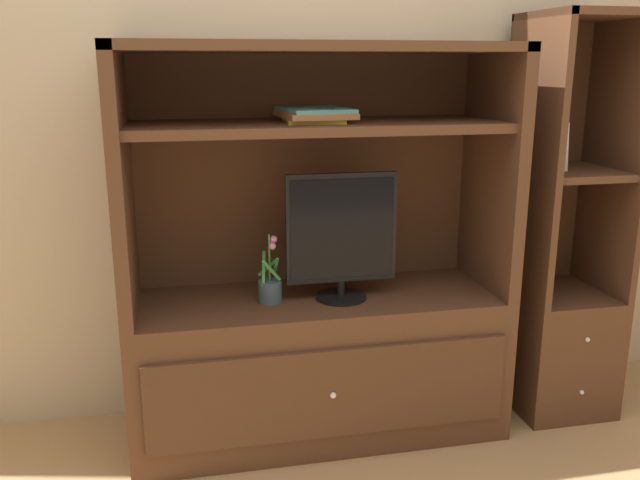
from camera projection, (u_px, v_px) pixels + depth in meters
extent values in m
cube|color=tan|center=(301.00, 92.00, 2.85)|extent=(6.00, 0.10, 2.80)
cube|color=#4C2D1C|center=(318.00, 363.00, 2.80)|extent=(1.52, 0.53, 0.60)
cube|color=#462A19|center=(332.00, 394.00, 2.54)|extent=(1.40, 0.02, 0.36)
sphere|color=silver|center=(333.00, 395.00, 2.53)|extent=(0.02, 0.02, 0.02)
cube|color=#4C2D1C|center=(121.00, 182.00, 2.45)|extent=(0.05, 0.53, 1.00)
cube|color=#4C2D1C|center=(492.00, 169.00, 2.75)|extent=(0.05, 0.53, 1.00)
cube|color=#4C2D1C|center=(305.00, 166.00, 2.84)|extent=(1.52, 0.02, 1.00)
cube|color=#4C2D1C|center=(317.00, 47.00, 2.48)|extent=(1.52, 0.53, 0.04)
cube|color=#4C2D1C|center=(317.00, 127.00, 2.55)|extent=(1.42, 0.48, 0.04)
cylinder|color=black|center=(341.00, 297.00, 2.70)|extent=(0.21, 0.21, 0.01)
cylinder|color=black|center=(341.00, 288.00, 2.69)|extent=(0.03, 0.03, 0.06)
cube|color=black|center=(342.00, 228.00, 2.63)|extent=(0.44, 0.02, 0.44)
cube|color=black|center=(342.00, 229.00, 2.62)|extent=(0.41, 0.00, 0.39)
cylinder|color=#384C56|center=(270.00, 291.00, 2.65)|extent=(0.09, 0.09, 0.09)
cylinder|color=#3D6B33|center=(269.00, 258.00, 2.62)|extent=(0.01, 0.01, 0.19)
cube|color=#2D7A38|center=(275.00, 268.00, 2.63)|extent=(0.01, 0.12, 0.12)
cube|color=#2D7A38|center=(268.00, 267.00, 2.65)|extent=(0.09, 0.01, 0.07)
cube|color=#2D7A38|center=(264.00, 269.00, 2.63)|extent=(0.03, 0.08, 0.12)
cube|color=#2D7A38|center=(271.00, 270.00, 2.61)|extent=(0.08, 0.01, 0.10)
sphere|color=#C6729E|center=(272.00, 246.00, 2.59)|extent=(0.03, 0.03, 0.03)
sphere|color=#C6729E|center=(271.00, 244.00, 2.61)|extent=(0.02, 0.02, 0.02)
sphere|color=#C6729E|center=(274.00, 239.00, 2.61)|extent=(0.03, 0.03, 0.03)
cube|color=gold|center=(313.00, 120.00, 2.54)|extent=(0.23, 0.26, 0.02)
cube|color=#A56638|center=(314.00, 115.00, 2.54)|extent=(0.28, 0.34, 0.02)
cube|color=teal|center=(315.00, 110.00, 2.54)|extent=(0.27, 0.34, 0.02)
cube|color=#4C2D1C|center=(555.00, 347.00, 3.03)|extent=(0.41, 0.45, 0.54)
sphere|color=silver|center=(588.00, 340.00, 2.78)|extent=(0.02, 0.02, 0.02)
sphere|color=silver|center=(582.00, 392.00, 2.84)|extent=(0.02, 0.02, 0.02)
cube|color=#4C2D1C|center=(531.00, 160.00, 2.77)|extent=(0.03, 0.45, 1.18)
cube|color=#4C2D1C|center=(614.00, 157.00, 2.85)|extent=(0.03, 0.45, 1.18)
cube|color=#4C2D1C|center=(546.00, 152.00, 3.02)|extent=(0.41, 0.02, 1.18)
cube|color=#4C2D1C|center=(572.00, 172.00, 2.83)|extent=(0.35, 0.41, 0.03)
cube|color=#4C2D1C|center=(587.00, 15.00, 2.67)|extent=(0.41, 0.45, 0.03)
cube|color=purple|center=(545.00, 143.00, 2.77)|extent=(0.03, 0.13, 0.22)
cube|color=red|center=(552.00, 136.00, 2.77)|extent=(0.03, 0.13, 0.28)
cube|color=silver|center=(558.00, 146.00, 2.78)|extent=(0.04, 0.12, 0.20)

